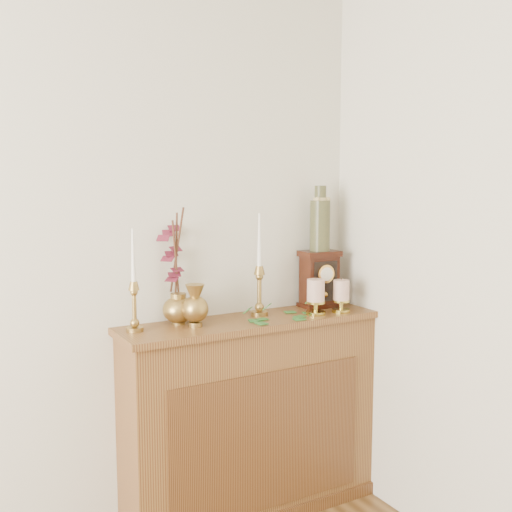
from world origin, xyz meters
TOP-DOWN VIEW (x-y plane):
  - console_shelf at (1.40, 2.10)m, footprint 1.24×0.34m
  - candlestick_left at (0.86, 2.13)m, footprint 0.07×0.07m
  - candlestick_center at (1.46, 2.14)m, footprint 0.08×0.08m
  - bud_vase at (1.11, 2.08)m, footprint 0.11×0.11m
  - ginger_jar at (1.06, 2.20)m, footprint 0.20×0.22m
  - pillar_candle_left at (1.70, 2.02)m, footprint 0.09×0.09m
  - pillar_candle_right at (1.83, 2.01)m, footprint 0.09×0.09m
  - ivy_garland at (1.51, 2.03)m, footprint 0.47×0.22m
  - mantel_clock at (1.82, 2.16)m, footprint 0.20×0.14m
  - ceramic_vase at (1.82, 2.17)m, footprint 0.10×0.10m

SIDE VIEW (x-z plane):
  - console_shelf at x=1.40m, z-range -0.03..0.90m
  - ivy_garland at x=1.51m, z-range 0.90..0.99m
  - pillar_candle_right at x=1.83m, z-range 0.93..1.10m
  - bud_vase at x=1.11m, z-range 0.93..1.11m
  - pillar_candle_left at x=1.70m, z-range 0.93..1.11m
  - mantel_clock at x=1.82m, z-range 0.93..1.21m
  - candlestick_left at x=0.86m, z-range 0.86..1.28m
  - candlestick_center at x=1.46m, z-range 0.85..1.32m
  - ginger_jar at x=1.06m, z-range 0.90..1.42m
  - ceramic_vase at x=1.82m, z-range 1.19..1.51m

